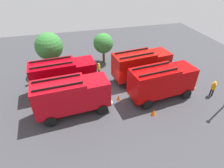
# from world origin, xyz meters

# --- Properties ---
(ground_plane) EXTENTS (46.32, 46.32, 0.00)m
(ground_plane) POSITION_xyz_m (0.00, 0.00, 0.00)
(ground_plane) COLOR #38383D
(fire_truck_0) EXTENTS (7.36, 3.20, 3.88)m
(fire_truck_0) POSITION_xyz_m (-4.46, -1.89, 2.15)
(fire_truck_0) COLOR #B40813
(fire_truck_0) RESTS_ON ground
(fire_truck_1) EXTENTS (7.43, 3.41, 3.88)m
(fire_truck_1) POSITION_xyz_m (4.93, -1.84, 2.15)
(fire_truck_1) COLOR #AB0304
(fire_truck_1) RESTS_ON ground
(fire_truck_2) EXTENTS (7.38, 3.26, 3.88)m
(fire_truck_2) POSITION_xyz_m (-5.04, 2.20, 2.15)
(fire_truck_2) COLOR #AF020F
(fire_truck_2) RESTS_ON ground
(fire_truck_3) EXTENTS (7.44, 3.46, 3.88)m
(fire_truck_3) POSITION_xyz_m (4.24, 2.15, 2.15)
(fire_truck_3) COLOR #A90C07
(fire_truck_3) RESTS_ON ground
(firefighter_0) EXTENTS (0.44, 0.48, 1.81)m
(firefighter_0) POSITION_xyz_m (10.74, -3.03, 1.03)
(firefighter_0) COLOR black
(firefighter_0) RESTS_ON ground
(firefighter_1) EXTENTS (0.42, 0.48, 1.65)m
(firefighter_1) POSITION_xyz_m (-8.95, 4.56, 0.92)
(firefighter_1) COLOR black
(firefighter_1) RESTS_ON ground
(firefighter_2) EXTENTS (0.45, 0.48, 1.60)m
(firefighter_2) POSITION_xyz_m (-0.56, 4.66, 0.89)
(firefighter_2) COLOR black
(firefighter_2) RESTS_ON ground
(firefighter_3) EXTENTS (0.45, 0.31, 1.61)m
(firefighter_3) POSITION_xyz_m (9.12, 2.15, 0.89)
(firefighter_3) COLOR black
(firefighter_3) RESTS_ON ground
(tree_0) EXTENTS (3.47, 3.47, 5.38)m
(tree_0) POSITION_xyz_m (-6.38, 7.00, 3.62)
(tree_0) COLOR brown
(tree_0) RESTS_ON ground
(tree_1) EXTENTS (2.80, 2.80, 4.34)m
(tree_1) POSITION_xyz_m (0.83, 8.00, 2.92)
(tree_1) COLOR brown
(tree_1) RESTS_ON ground
(traffic_cone_0) EXTENTS (0.46, 0.46, 0.66)m
(traffic_cone_0) POSITION_xyz_m (-3.08, -0.03, 0.33)
(traffic_cone_0) COLOR #F2600C
(traffic_cone_0) RESTS_ON ground
(traffic_cone_1) EXTENTS (0.42, 0.42, 0.60)m
(traffic_cone_1) POSITION_xyz_m (0.46, -1.11, 0.30)
(traffic_cone_1) COLOR #F2600C
(traffic_cone_1) RESTS_ON ground
(traffic_cone_2) EXTENTS (0.47, 0.47, 0.68)m
(traffic_cone_2) POSITION_xyz_m (3.10, -4.30, 0.34)
(traffic_cone_2) COLOR #F2600C
(traffic_cone_2) RESTS_ON ground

